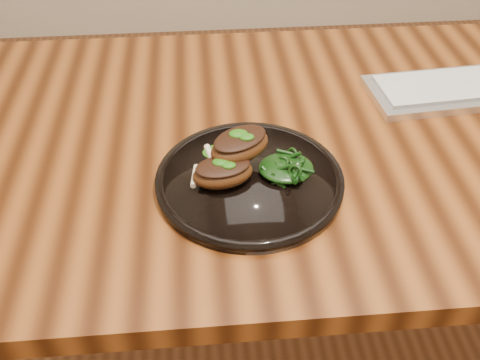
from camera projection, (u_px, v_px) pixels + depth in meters
name	position (u px, v px, depth m)	size (l,w,h in m)	color
desk	(357.00, 161.00, 1.03)	(1.60, 0.80, 0.75)	#331506
plate	(250.00, 180.00, 0.85)	(0.30, 0.30, 0.02)	black
lamb_chop_front	(222.00, 172.00, 0.82)	(0.11, 0.08, 0.04)	#47240D
lamb_chop_back	(239.00, 145.00, 0.84)	(0.12, 0.11, 0.05)	#47240D
herb_smear	(223.00, 152.00, 0.89)	(0.07, 0.05, 0.00)	#114707
greens_heap	(286.00, 165.00, 0.84)	(0.09, 0.08, 0.03)	black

